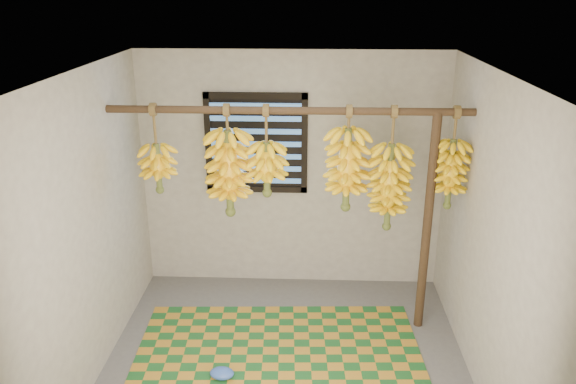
{
  "coord_description": "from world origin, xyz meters",
  "views": [
    {
      "loc": [
        0.19,
        -3.79,
        2.97
      ],
      "look_at": [
        0.0,
        0.55,
        1.35
      ],
      "focal_mm": 35.0,
      "sensor_mm": 36.0,
      "label": 1
    }
  ],
  "objects_px": {
    "woven_mat": "(278,372)",
    "banana_bunch_f": "(450,174)",
    "banana_bunch_a": "(158,168)",
    "banana_bunch_e": "(389,187)",
    "plastic_bag": "(222,373)",
    "banana_bunch_d": "(347,170)",
    "banana_bunch_c": "(267,169)",
    "support_post": "(427,226)",
    "banana_bunch_b": "(229,173)"
  },
  "relations": [
    {
      "from": "banana_bunch_c",
      "to": "banana_bunch_d",
      "type": "xyz_separation_m",
      "value": [
        0.67,
        0.0,
        0.0
      ]
    },
    {
      "from": "plastic_bag",
      "to": "banana_bunch_a",
      "type": "distance_m",
      "value": 1.78
    },
    {
      "from": "banana_bunch_b",
      "to": "banana_bunch_e",
      "type": "relative_size",
      "value": 0.9
    },
    {
      "from": "woven_mat",
      "to": "banana_bunch_c",
      "type": "relative_size",
      "value": 3.09
    },
    {
      "from": "support_post",
      "to": "banana_bunch_d",
      "type": "relative_size",
      "value": 2.21
    },
    {
      "from": "woven_mat",
      "to": "banana_bunch_a",
      "type": "xyz_separation_m",
      "value": [
        -1.06,
        0.73,
        1.49
      ]
    },
    {
      "from": "banana_bunch_a",
      "to": "banana_bunch_e",
      "type": "distance_m",
      "value": 1.97
    },
    {
      "from": "plastic_bag",
      "to": "woven_mat",
      "type": "bearing_deg",
      "value": 12.51
    },
    {
      "from": "plastic_bag",
      "to": "banana_bunch_a",
      "type": "xyz_separation_m",
      "value": [
        -0.61,
        0.83,
        1.44
      ]
    },
    {
      "from": "banana_bunch_d",
      "to": "banana_bunch_f",
      "type": "xyz_separation_m",
      "value": [
        0.86,
        -0.0,
        -0.03
      ]
    },
    {
      "from": "plastic_bag",
      "to": "banana_bunch_f",
      "type": "height_order",
      "value": "banana_bunch_f"
    },
    {
      "from": "banana_bunch_d",
      "to": "banana_bunch_e",
      "type": "distance_m",
      "value": 0.39
    },
    {
      "from": "woven_mat",
      "to": "banana_bunch_f",
      "type": "xyz_separation_m",
      "value": [
        1.4,
        0.73,
        1.47
      ]
    },
    {
      "from": "banana_bunch_e",
      "to": "support_post",
      "type": "bearing_deg",
      "value": 0.0
    },
    {
      "from": "banana_bunch_b",
      "to": "woven_mat",
      "type": "bearing_deg",
      "value": -58.26
    },
    {
      "from": "woven_mat",
      "to": "banana_bunch_d",
      "type": "height_order",
      "value": "banana_bunch_d"
    },
    {
      "from": "support_post",
      "to": "banana_bunch_c",
      "type": "bearing_deg",
      "value": 180.0
    },
    {
      "from": "banana_bunch_c",
      "to": "banana_bunch_f",
      "type": "height_order",
      "value": "same"
    },
    {
      "from": "support_post",
      "to": "plastic_bag",
      "type": "relative_size",
      "value": 10.05
    },
    {
      "from": "banana_bunch_c",
      "to": "banana_bunch_e",
      "type": "xyz_separation_m",
      "value": [
        1.04,
        -0.0,
        -0.15
      ]
    },
    {
      "from": "support_post",
      "to": "banana_bunch_f",
      "type": "xyz_separation_m",
      "value": [
        0.15,
        0.0,
        0.48
      ]
    },
    {
      "from": "banana_bunch_a",
      "to": "banana_bunch_d",
      "type": "bearing_deg",
      "value": 0.0
    },
    {
      "from": "banana_bunch_d",
      "to": "banana_bunch_a",
      "type": "bearing_deg",
      "value": -180.0
    },
    {
      "from": "support_post",
      "to": "banana_bunch_c",
      "type": "relative_size",
      "value": 2.55
    },
    {
      "from": "woven_mat",
      "to": "banana_bunch_f",
      "type": "bearing_deg",
      "value": 27.55
    },
    {
      "from": "plastic_bag",
      "to": "banana_bunch_a",
      "type": "relative_size",
      "value": 0.26
    },
    {
      "from": "banana_bunch_a",
      "to": "banana_bunch_e",
      "type": "xyz_separation_m",
      "value": [
        1.96,
        0.0,
        -0.14
      ]
    },
    {
      "from": "banana_bunch_a",
      "to": "banana_bunch_e",
      "type": "bearing_deg",
      "value": 0.0
    },
    {
      "from": "banana_bunch_a",
      "to": "banana_bunch_d",
      "type": "height_order",
      "value": "same"
    },
    {
      "from": "banana_bunch_a",
      "to": "banana_bunch_b",
      "type": "distance_m",
      "value": 0.61
    },
    {
      "from": "plastic_bag",
      "to": "banana_bunch_a",
      "type": "bearing_deg",
      "value": 126.46
    },
    {
      "from": "plastic_bag",
      "to": "banana_bunch_d",
      "type": "relative_size",
      "value": 0.22
    },
    {
      "from": "banana_bunch_f",
      "to": "woven_mat",
      "type": "bearing_deg",
      "value": -152.45
    },
    {
      "from": "banana_bunch_e",
      "to": "banana_bunch_b",
      "type": "bearing_deg",
      "value": 180.0
    },
    {
      "from": "woven_mat",
      "to": "banana_bunch_b",
      "type": "distance_m",
      "value": 1.69
    },
    {
      "from": "woven_mat",
      "to": "banana_bunch_e",
      "type": "relative_size",
      "value": 2.25
    },
    {
      "from": "banana_bunch_a",
      "to": "banana_bunch_c",
      "type": "xyz_separation_m",
      "value": [
        0.93,
        0.0,
        0.01
      ]
    },
    {
      "from": "plastic_bag",
      "to": "banana_bunch_c",
      "type": "bearing_deg",
      "value": 69.33
    },
    {
      "from": "banana_bunch_d",
      "to": "banana_bunch_e",
      "type": "bearing_deg",
      "value": -0.0
    },
    {
      "from": "banana_bunch_a",
      "to": "banana_bunch_b",
      "type": "height_order",
      "value": "same"
    },
    {
      "from": "woven_mat",
      "to": "plastic_bag",
      "type": "xyz_separation_m",
      "value": [
        -0.44,
        -0.1,
        0.05
      ]
    },
    {
      "from": "support_post",
      "to": "banana_bunch_d",
      "type": "bearing_deg",
      "value": 180.0
    },
    {
      "from": "woven_mat",
      "to": "banana_bunch_b",
      "type": "bearing_deg",
      "value": 121.74
    },
    {
      "from": "banana_bunch_d",
      "to": "woven_mat",
      "type": "bearing_deg",
      "value": -126.55
    },
    {
      "from": "woven_mat",
      "to": "banana_bunch_c",
      "type": "bearing_deg",
      "value": 100.13
    },
    {
      "from": "plastic_bag",
      "to": "banana_bunch_b",
      "type": "relative_size",
      "value": 0.21
    },
    {
      "from": "plastic_bag",
      "to": "banana_bunch_e",
      "type": "distance_m",
      "value": 2.05
    },
    {
      "from": "banana_bunch_a",
      "to": "banana_bunch_e",
      "type": "relative_size",
      "value": 0.72
    },
    {
      "from": "banana_bunch_f",
      "to": "banana_bunch_e",
      "type": "bearing_deg",
      "value": 180.0
    },
    {
      "from": "banana_bunch_a",
      "to": "banana_bunch_d",
      "type": "relative_size",
      "value": 0.86
    }
  ]
}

